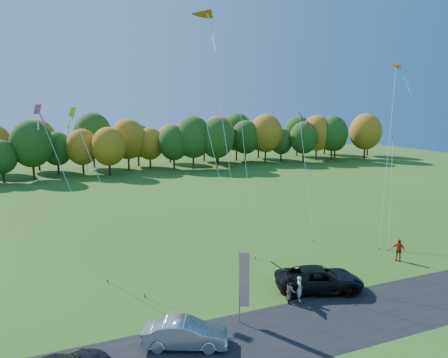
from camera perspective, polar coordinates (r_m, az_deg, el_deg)
name	(u,v)px	position (r m, az deg, el deg)	size (l,w,h in m)	color
ground	(260,301)	(29.34, 4.79, -15.56)	(160.00, 160.00, 0.00)	#2C5B18
asphalt_strip	(294,330)	(26.28, 9.10, -18.91)	(90.00, 6.00, 0.01)	black
tree_line	(116,173)	(80.29, -13.89, 0.80)	(116.00, 12.00, 10.00)	#1E4711
black_suv	(319,279)	(30.99, 12.34, -12.65)	(2.73, 5.92, 1.65)	black
silver_sedan	(185,333)	(24.30, -5.09, -19.45)	(1.55, 4.46, 1.47)	silver
person_tailgate_a	(299,288)	(29.36, 9.83, -13.91)	(0.59, 0.39, 1.63)	silver
person_tailgate_b	(291,291)	(29.03, 8.75, -14.22)	(0.77, 0.60, 1.59)	gray
person_east	(398,250)	(38.19, 21.82, -8.60)	(1.06, 0.44, 1.80)	red
feather_flag	(243,279)	(25.63, 2.56, -12.91)	(0.54, 0.27, 4.38)	#999999
kite_delta_blue	(196,79)	(35.20, -3.71, 12.85)	(4.92, 11.47, 29.54)	#4C3F33
kite_parafoil_orange	(239,96)	(40.52, 1.96, 10.83)	(5.18, 13.82, 26.74)	#4C3F33
kite_delta_red	(223,119)	(36.11, -0.17, 7.89)	(2.66, 10.71, 21.81)	#4C3F33
kite_parafoil_rainbow	(388,150)	(43.17, 20.68, 3.51)	(7.75, 6.44, 16.62)	#4C3F33
kite_diamond_yellow	(106,198)	(31.42, -15.12, -2.41)	(3.91, 7.98, 12.62)	#4C3F33
kite_diamond_white	(306,172)	(42.71, 10.64, 0.94)	(2.59, 6.79, 12.32)	#4C3F33
kite_diamond_pink	(71,192)	(33.85, -19.33, -1.58)	(4.39, 6.55, 12.84)	#4C3F33
kite_diamond_blue_low	(391,191)	(41.89, 20.95, -1.47)	(4.02, 4.49, 9.83)	#4C3F33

